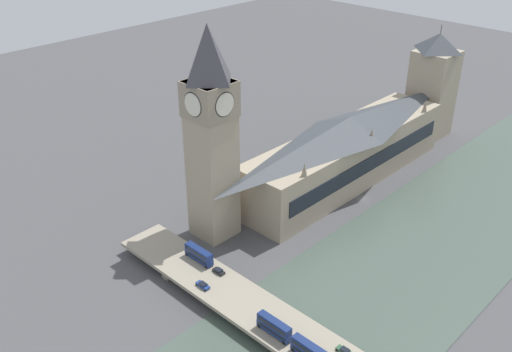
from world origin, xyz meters
The scene contains 12 objects.
ground_plane centered at (0.00, 0.00, 0.00)m, with size 600.00×600.00×0.00m, color #4C4C4F.
river_water centered at (-34.62, 0.00, 0.15)m, with size 57.24×360.00×0.30m, color #47564C.
parliament_hall centered at (14.63, -8.00, 14.23)m, with size 23.73×108.26×28.66m.
clock_tower centered at (25.05, 56.77, 40.14)m, with size 14.52×14.52×75.37m.
victoria_tower centered at (14.69, -75.11, 24.85)m, with size 17.96×17.96×53.69m.
road_bridge centered at (-34.62, 79.43, 3.45)m, with size 146.48×16.05×4.31m.
double_decker_bus_lead centered at (-40.05, 83.26, 6.96)m, with size 10.44×2.57×4.81m.
double_decker_bus_mid centered at (-27.80, 83.07, 6.97)m, with size 11.06×2.47×4.83m.
double_decker_bus_rear centered at (11.93, 75.51, 6.86)m, with size 11.33×2.60×4.64m.
car_northbound_lead centered at (-45.72, 75.32, 4.97)m, with size 4.57×1.89×1.30m.
car_northbound_tail centered at (2.65, 75.45, 5.00)m, with size 4.25×1.92×1.42m.
car_southbound_lead centered at (1.01, 83.50, 5.05)m, with size 4.78×1.87×1.50m.
Camera 1 is at (-104.86, 169.96, 116.25)m, focal length 40.00 mm.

